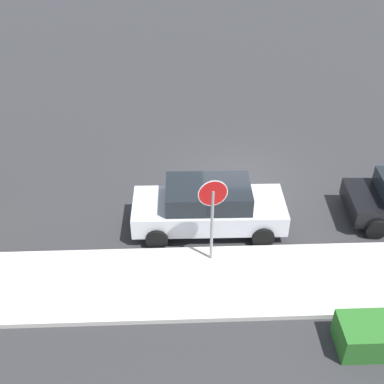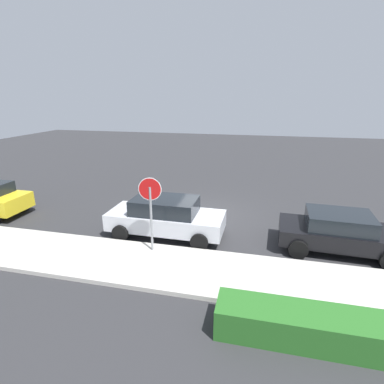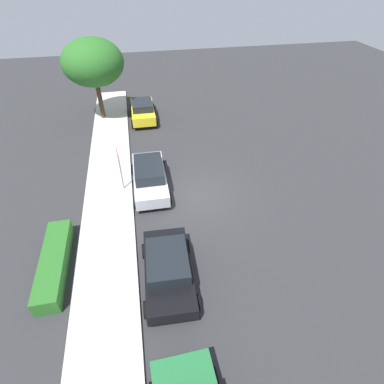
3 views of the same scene
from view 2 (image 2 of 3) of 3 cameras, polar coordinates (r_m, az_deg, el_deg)
ground_plane at (r=13.86m, az=2.94°, el=-4.28°), size 60.00×60.00×0.00m
sidewalk_curb at (r=9.67m, az=-2.27°, el=-14.36°), size 32.00×2.54×0.14m
stop_sign at (r=9.93m, az=-7.91°, el=-2.04°), size 0.76×0.13×2.72m
parked_car_silver at (r=11.62m, az=-5.01°, el=-4.66°), size 4.47×2.00×1.52m
parked_car_black at (r=11.66m, az=26.20°, el=-6.76°), size 4.10×2.19×1.40m
front_yard_hedge at (r=7.68m, az=22.06°, el=-22.82°), size 4.27×0.97×0.75m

